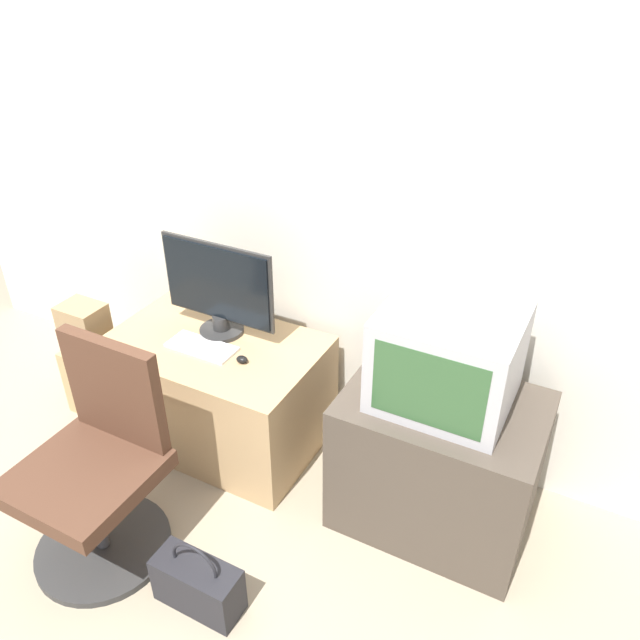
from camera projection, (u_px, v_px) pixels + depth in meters
ground_plane at (130, 604)px, 2.32m from camera, size 12.00×12.00×0.00m
wall_back at (298, 163)px, 2.64m from camera, size 4.40×0.05×2.60m
desk at (218, 390)px, 2.98m from camera, size 0.98×0.62×0.54m
side_stand at (437, 462)px, 2.52m from camera, size 0.76×0.55×0.62m
main_monitor at (218, 289)px, 2.80m from camera, size 0.57×0.21×0.45m
keyboard at (202, 347)px, 2.80m from camera, size 0.32×0.14×0.01m
mouse at (242, 359)px, 2.70m from camera, size 0.05×0.04×0.03m
crt_tv at (448, 357)px, 2.28m from camera, size 0.49×0.45×0.38m
office_chair at (98, 472)px, 2.38m from camera, size 0.53×0.53×0.89m
cardboard_box_lower at (97, 377)px, 3.22m from camera, size 0.23×0.24×0.36m
cardboard_box_upper at (85, 328)px, 3.06m from camera, size 0.21×0.16×0.25m
handbag at (198, 584)px, 2.27m from camera, size 0.33×0.14×0.32m
book at (70, 441)px, 3.05m from camera, size 0.17×0.13×0.02m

